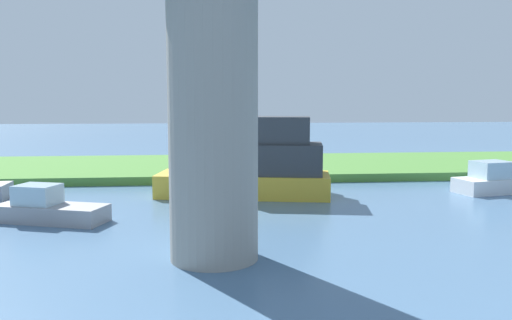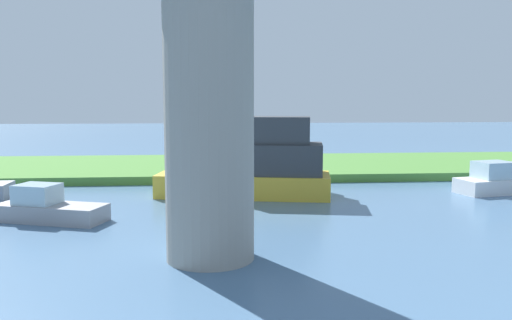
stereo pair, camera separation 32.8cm
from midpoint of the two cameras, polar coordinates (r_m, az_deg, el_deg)
ground_plane at (r=30.34m, az=-0.65°, el=-2.66°), size 160.00×160.00×0.00m
grassy_bank at (r=36.23m, az=-1.34°, el=-0.74°), size 80.00×12.00×0.50m
bridge_pylon at (r=15.66m, az=-4.63°, el=6.37°), size 2.73×2.73×9.69m
person_on_bank at (r=33.59m, az=0.96°, el=0.32°), size 0.47×0.47×1.39m
mooring_post at (r=31.76m, az=-5.51°, el=-0.55°), size 0.20×0.20×0.89m
pontoon_yellow at (r=26.36m, az=-0.34°, el=-0.43°), size 9.15×4.47×4.48m
motorboat_red at (r=30.42m, az=25.74°, el=-2.15°), size 5.33×2.82×1.69m
skiff_small at (r=22.66m, az=-21.69°, el=-4.96°), size 4.77×2.95×1.50m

